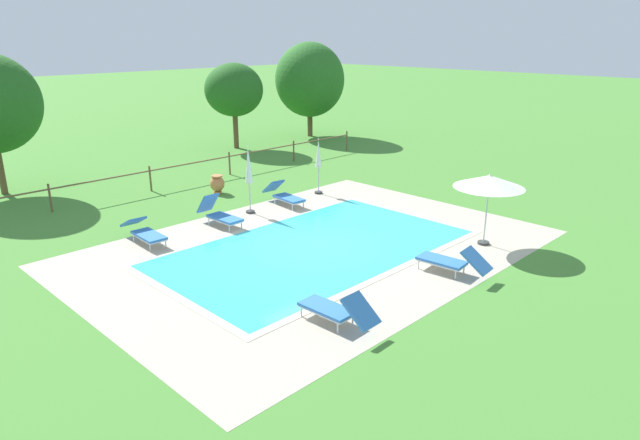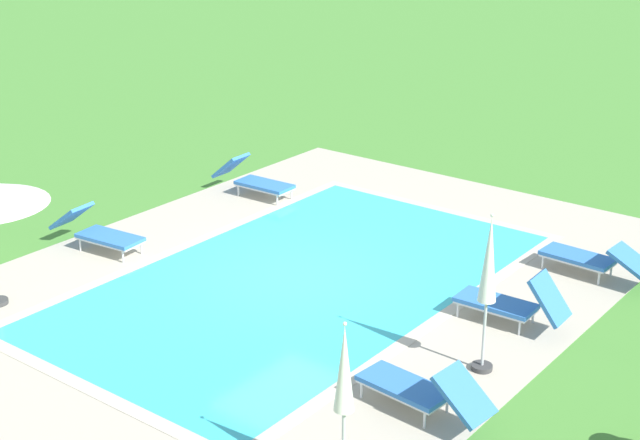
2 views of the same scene
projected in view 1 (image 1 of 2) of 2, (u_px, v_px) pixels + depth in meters
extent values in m
plane|color=#478433|center=(315.00, 248.00, 17.03)|extent=(160.00, 160.00, 0.00)
cube|color=#B2A893|center=(315.00, 248.00, 17.03)|extent=(13.71, 9.75, 0.01)
cube|color=#38C6D1|center=(315.00, 248.00, 17.03)|extent=(9.29, 5.33, 0.01)
cube|color=#C0B59F|center=(257.00, 226.00, 18.89)|extent=(9.77, 0.24, 0.01)
cube|color=#C0B59F|center=(387.00, 274.00, 15.17)|extent=(9.77, 0.24, 0.01)
cube|color=#C0B59F|center=(408.00, 213.00, 20.24)|extent=(0.24, 5.33, 0.01)
cube|color=#C0B59F|center=(178.00, 297.00, 13.82)|extent=(0.24, 5.33, 0.01)
cube|color=#3370BC|center=(149.00, 235.00, 17.18)|extent=(0.66, 1.33, 0.07)
cube|color=#3370BC|center=(133.00, 222.00, 17.84)|extent=(0.64, 0.81, 0.43)
cube|color=silver|center=(149.00, 237.00, 17.19)|extent=(0.63, 1.30, 0.04)
cylinder|color=silver|center=(166.00, 243.00, 17.01)|extent=(0.04, 0.04, 0.28)
cylinder|color=silver|center=(150.00, 247.00, 16.68)|extent=(0.04, 0.04, 0.28)
cylinder|color=silver|center=(149.00, 234.00, 17.78)|extent=(0.04, 0.04, 0.28)
cylinder|color=silver|center=(134.00, 238.00, 17.45)|extent=(0.04, 0.04, 0.28)
cube|color=#3370BC|center=(441.00, 260.00, 15.27)|extent=(0.73, 1.35, 0.07)
cube|color=#3370BC|center=(477.00, 261.00, 14.61)|extent=(0.67, 0.78, 0.55)
cube|color=silver|center=(441.00, 262.00, 15.29)|extent=(0.70, 1.32, 0.04)
cylinder|color=silver|center=(419.00, 264.00, 15.47)|extent=(0.04, 0.04, 0.28)
cylinder|color=silver|center=(428.00, 259.00, 15.85)|extent=(0.04, 0.04, 0.28)
cylinder|color=silver|center=(455.00, 274.00, 14.81)|extent=(0.04, 0.04, 0.28)
cylinder|color=silver|center=(464.00, 268.00, 15.19)|extent=(0.04, 0.04, 0.28)
cube|color=#3370BC|center=(225.00, 218.00, 18.78)|extent=(0.64, 1.32, 0.07)
cube|color=#3370BC|center=(208.00, 203.00, 19.26)|extent=(0.62, 0.59, 0.71)
cube|color=silver|center=(225.00, 219.00, 18.80)|extent=(0.61, 1.29, 0.04)
cylinder|color=silver|center=(241.00, 225.00, 18.66)|extent=(0.04, 0.04, 0.28)
cylinder|color=silver|center=(229.00, 228.00, 18.30)|extent=(0.04, 0.04, 0.28)
cylinder|color=silver|center=(221.00, 218.00, 19.37)|extent=(0.04, 0.04, 0.28)
cylinder|color=silver|center=(209.00, 221.00, 19.02)|extent=(0.04, 0.04, 0.28)
cube|color=#3370BC|center=(327.00, 308.00, 12.63)|extent=(0.65, 1.32, 0.07)
cube|color=#3370BC|center=(361.00, 311.00, 11.92)|extent=(0.63, 0.72, 0.59)
cube|color=silver|center=(327.00, 310.00, 12.64)|extent=(0.62, 1.29, 0.04)
cylinder|color=silver|center=(301.00, 311.00, 12.86)|extent=(0.04, 0.04, 0.28)
cylinder|color=silver|center=(316.00, 304.00, 13.21)|extent=(0.04, 0.04, 0.28)
cylinder|color=silver|center=(338.00, 327.00, 12.15)|extent=(0.04, 0.04, 0.28)
cylinder|color=silver|center=(353.00, 319.00, 12.51)|extent=(0.04, 0.04, 0.28)
cube|color=#3370BC|center=(289.00, 198.00, 21.04)|extent=(0.71, 1.35, 0.07)
cube|color=#3370BC|center=(273.00, 186.00, 21.67)|extent=(0.66, 0.76, 0.57)
cube|color=silver|center=(289.00, 199.00, 21.06)|extent=(0.68, 1.32, 0.04)
cylinder|color=silver|center=(303.00, 204.00, 20.85)|extent=(0.04, 0.04, 0.28)
cylinder|color=silver|center=(293.00, 207.00, 20.54)|extent=(0.04, 0.04, 0.28)
cylinder|color=silver|center=(286.00, 198.00, 21.65)|extent=(0.04, 0.04, 0.28)
cylinder|color=silver|center=(275.00, 201.00, 21.34)|extent=(0.04, 0.04, 0.28)
cylinder|color=#383838|center=(483.00, 243.00, 17.33)|extent=(0.36, 0.36, 0.08)
cylinder|color=#B2B5B7|center=(486.00, 211.00, 17.00)|extent=(0.04, 0.04, 2.16)
cone|color=white|center=(489.00, 181.00, 16.71)|extent=(2.11, 2.11, 0.37)
sphere|color=white|center=(490.00, 175.00, 16.64)|extent=(0.06, 0.06, 0.06)
cylinder|color=#383838|center=(318.00, 192.00, 22.80)|extent=(0.32, 0.32, 0.08)
cylinder|color=#B2B5B7|center=(318.00, 180.00, 22.63)|extent=(0.04, 0.04, 1.11)
cone|color=white|center=(318.00, 153.00, 22.28)|extent=(0.25, 0.25, 1.10)
sphere|color=white|center=(318.00, 139.00, 22.10)|extent=(0.05, 0.05, 0.05)
cylinder|color=#383838|center=(250.00, 212.00, 20.34)|extent=(0.32, 0.32, 0.08)
cylinder|color=#B2B5B7|center=(250.00, 198.00, 20.18)|extent=(0.04, 0.04, 1.13)
cone|color=white|center=(248.00, 165.00, 19.79)|extent=(0.27, 0.27, 1.30)
sphere|color=white|center=(248.00, 146.00, 19.58)|extent=(0.05, 0.05, 0.05)
cylinder|color=#C67547|center=(218.00, 192.00, 22.84)|extent=(0.32, 0.32, 0.08)
ellipsoid|color=#C67547|center=(217.00, 184.00, 22.72)|extent=(0.59, 0.59, 0.63)
cylinder|color=#C67547|center=(217.00, 176.00, 22.62)|extent=(0.44, 0.44, 0.06)
cylinder|color=brown|center=(50.00, 198.00, 20.30)|extent=(0.08, 0.08, 1.05)
cylinder|color=brown|center=(150.00, 179.00, 22.99)|extent=(0.08, 0.08, 1.05)
cylinder|color=brown|center=(230.00, 163.00, 25.69)|extent=(0.08, 0.08, 1.05)
cylinder|color=brown|center=(294.00, 151.00, 28.39)|extent=(0.08, 0.08, 1.05)
cylinder|color=brown|center=(347.00, 141.00, 31.08)|extent=(0.08, 0.08, 1.05)
cube|color=brown|center=(150.00, 171.00, 22.89)|extent=(24.00, 0.05, 0.05)
cylinder|color=brown|center=(236.00, 129.00, 31.50)|extent=(0.29, 0.29, 2.15)
ellipsoid|color=#235B1E|center=(234.00, 90.00, 30.82)|extent=(3.21, 3.21, 2.89)
cylinder|color=brown|center=(0.00, 168.00, 22.44)|extent=(0.26, 0.26, 2.16)
cylinder|color=brown|center=(310.00, 122.00, 35.24)|extent=(0.32, 0.32, 1.78)
ellipsoid|color=#286623|center=(310.00, 80.00, 34.42)|extent=(4.25, 4.25, 4.50)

